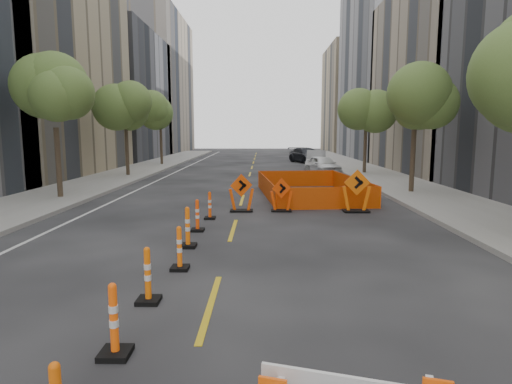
{
  "coord_description": "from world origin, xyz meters",
  "views": [
    {
      "loc": [
        0.94,
        -9.36,
        3.13
      ],
      "look_at": [
        0.72,
        4.9,
        1.1
      ],
      "focal_mm": 30.0,
      "sensor_mm": 36.0,
      "label": 1
    }
  ],
  "objects_px": {
    "channelizer_5": "(197,215)",
    "channelizer_6": "(210,205)",
    "chevron_sign_left": "(241,193)",
    "parked_car_mid": "(316,159)",
    "channelizer_4": "(188,227)",
    "channelizer_2": "(148,275)",
    "parked_car_near": "(323,165)",
    "channelizer_3": "(179,248)",
    "chevron_sign_center": "(281,195)",
    "channelizer_1": "(114,320)",
    "chevron_sign_right": "(357,191)",
    "parked_car_far": "(306,155)"
  },
  "relations": [
    {
      "from": "chevron_sign_left",
      "to": "channelizer_2",
      "type": "bearing_deg",
      "value": -120.6
    },
    {
      "from": "chevron_sign_left",
      "to": "parked_car_far",
      "type": "xyz_separation_m",
      "value": [
        5.22,
        26.7,
        0.01
      ]
    },
    {
      "from": "channelizer_1",
      "to": "chevron_sign_right",
      "type": "height_order",
      "value": "chevron_sign_right"
    },
    {
      "from": "parked_car_mid",
      "to": "channelizer_3",
      "type": "bearing_deg",
      "value": -95.86
    },
    {
      "from": "parked_car_near",
      "to": "channelizer_1",
      "type": "bearing_deg",
      "value": -118.5
    },
    {
      "from": "parked_car_mid",
      "to": "parked_car_far",
      "type": "xyz_separation_m",
      "value": [
        -0.2,
        6.47,
        -0.0
      ]
    },
    {
      "from": "channelizer_3",
      "to": "chevron_sign_center",
      "type": "relative_size",
      "value": 0.76
    },
    {
      "from": "channelizer_2",
      "to": "channelizer_5",
      "type": "distance_m",
      "value": 5.69
    },
    {
      "from": "channelizer_6",
      "to": "chevron_sign_left",
      "type": "height_order",
      "value": "chevron_sign_left"
    },
    {
      "from": "channelizer_1",
      "to": "parked_car_mid",
      "type": "relative_size",
      "value": 0.23
    },
    {
      "from": "chevron_sign_center",
      "to": "channelizer_1",
      "type": "bearing_deg",
      "value": -128.18
    },
    {
      "from": "channelizer_3",
      "to": "parked_car_mid",
      "type": "bearing_deg",
      "value": 76.7
    },
    {
      "from": "channelizer_6",
      "to": "channelizer_2",
      "type": "bearing_deg",
      "value": -91.54
    },
    {
      "from": "parked_car_far",
      "to": "parked_car_mid",
      "type": "bearing_deg",
      "value": -108.32
    },
    {
      "from": "channelizer_3",
      "to": "chevron_sign_left",
      "type": "height_order",
      "value": "chevron_sign_left"
    },
    {
      "from": "channelizer_3",
      "to": "chevron_sign_center",
      "type": "distance_m",
      "value": 7.64
    },
    {
      "from": "channelizer_5",
      "to": "chevron_sign_center",
      "type": "xyz_separation_m",
      "value": [
        2.79,
        3.39,
        0.15
      ]
    },
    {
      "from": "channelizer_2",
      "to": "parked_car_near",
      "type": "height_order",
      "value": "parked_car_near"
    },
    {
      "from": "chevron_sign_center",
      "to": "chevron_sign_right",
      "type": "bearing_deg",
      "value": -25.24
    },
    {
      "from": "channelizer_3",
      "to": "parked_car_far",
      "type": "bearing_deg",
      "value": 79.49
    },
    {
      "from": "channelizer_3",
      "to": "chevron_sign_right",
      "type": "bearing_deg",
      "value": 52.08
    },
    {
      "from": "chevron_sign_right",
      "to": "channelizer_1",
      "type": "bearing_deg",
      "value": -118.57
    },
    {
      "from": "channelizer_2",
      "to": "channelizer_5",
      "type": "bearing_deg",
      "value": 89.55
    },
    {
      "from": "channelizer_4",
      "to": "parked_car_mid",
      "type": "xyz_separation_m",
      "value": [
        6.62,
        25.48,
        0.2
      ]
    },
    {
      "from": "channelizer_6",
      "to": "chevron_sign_center",
      "type": "relative_size",
      "value": 0.75
    },
    {
      "from": "channelizer_1",
      "to": "channelizer_6",
      "type": "bearing_deg",
      "value": 88.99
    },
    {
      "from": "channelizer_6",
      "to": "parked_car_mid",
      "type": "relative_size",
      "value": 0.22
    },
    {
      "from": "channelizer_5",
      "to": "channelizer_6",
      "type": "relative_size",
      "value": 1.03
    },
    {
      "from": "chevron_sign_center",
      "to": "parked_car_mid",
      "type": "bearing_deg",
      "value": 55.31
    },
    {
      "from": "channelizer_1",
      "to": "channelizer_3",
      "type": "bearing_deg",
      "value": 87.32
    },
    {
      "from": "channelizer_1",
      "to": "channelizer_2",
      "type": "relative_size",
      "value": 1.02
    },
    {
      "from": "parked_car_mid",
      "to": "chevron_sign_center",
      "type": "bearing_deg",
      "value": -93.36
    },
    {
      "from": "channelizer_4",
      "to": "channelizer_5",
      "type": "relative_size",
      "value": 1.1
    },
    {
      "from": "chevron_sign_left",
      "to": "parked_car_mid",
      "type": "height_order",
      "value": "parked_car_mid"
    },
    {
      "from": "parked_car_far",
      "to": "channelizer_4",
      "type": "bearing_deg",
      "value": -121.42
    },
    {
      "from": "chevron_sign_right",
      "to": "channelizer_5",
      "type": "bearing_deg",
      "value": -150.74
    },
    {
      "from": "chevron_sign_center",
      "to": "parked_car_near",
      "type": "distance_m",
      "value": 15.11
    },
    {
      "from": "channelizer_5",
      "to": "chevron_sign_center",
      "type": "relative_size",
      "value": 0.77
    },
    {
      "from": "channelizer_2",
      "to": "chevron_sign_left",
      "type": "height_order",
      "value": "chevron_sign_left"
    },
    {
      "from": "channelizer_4",
      "to": "chevron_sign_center",
      "type": "height_order",
      "value": "chevron_sign_center"
    },
    {
      "from": "chevron_sign_center",
      "to": "parked_car_near",
      "type": "bearing_deg",
      "value": 52.12
    },
    {
      "from": "channelizer_2",
      "to": "chevron_sign_right",
      "type": "xyz_separation_m",
      "value": [
        5.75,
        9.0,
        0.31
      ]
    },
    {
      "from": "parked_car_mid",
      "to": "parked_car_far",
      "type": "height_order",
      "value": "parked_car_mid"
    },
    {
      "from": "channelizer_5",
      "to": "channelizer_6",
      "type": "distance_m",
      "value": 1.9
    },
    {
      "from": "channelizer_1",
      "to": "parked_car_far",
      "type": "relative_size",
      "value": 0.21
    },
    {
      "from": "channelizer_3",
      "to": "parked_car_far",
      "type": "distance_m",
      "value": 34.42
    },
    {
      "from": "channelizer_1",
      "to": "channelizer_3",
      "type": "xyz_separation_m",
      "value": [
        0.18,
        3.79,
        -0.03
      ]
    },
    {
      "from": "channelizer_5",
      "to": "channelizer_6",
      "type": "height_order",
      "value": "channelizer_5"
    },
    {
      "from": "channelizer_6",
      "to": "parked_car_near",
      "type": "height_order",
      "value": "parked_car_near"
    },
    {
      "from": "channelizer_2",
      "to": "chevron_sign_right",
      "type": "distance_m",
      "value": 10.69
    }
  ]
}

